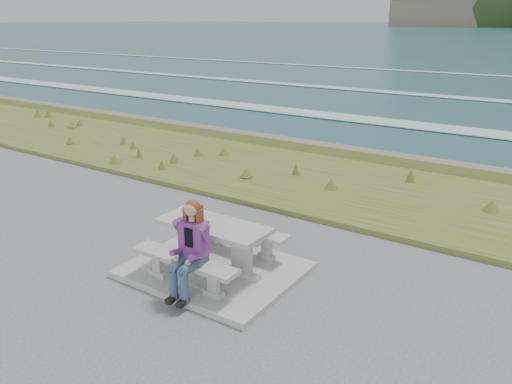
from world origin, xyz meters
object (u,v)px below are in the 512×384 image
(picnic_table, at_px, (213,233))
(bench_landward, at_px, (184,264))
(seated_woman, at_px, (188,261))
(bench_seaward, at_px, (240,232))

(picnic_table, distance_m, bench_landward, 0.74)
(bench_landward, bearing_deg, seated_woman, -32.47)
(bench_landward, xyz_separation_m, bench_seaward, (0.00, 1.40, 0.00))
(picnic_table, relative_size, bench_seaward, 1.00)
(seated_woman, bearing_deg, bench_landward, 142.36)
(bench_seaward, bearing_deg, seated_woman, -82.34)
(picnic_table, xyz_separation_m, seated_woman, (0.21, -0.83, -0.07))
(picnic_table, xyz_separation_m, bench_seaward, (0.00, 0.70, -0.23))
(bench_seaward, height_order, seated_woman, seated_woman)
(seated_woman, bearing_deg, picnic_table, 98.76)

